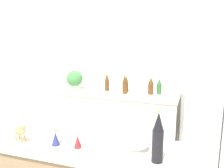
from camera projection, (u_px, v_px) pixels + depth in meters
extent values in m
cube|color=silver|center=(143.00, 67.00, 3.91)|extent=(8.00, 0.06, 2.55)
cube|color=white|center=(119.00, 122.00, 3.87)|extent=(1.75, 0.60, 0.89)
cube|color=silver|center=(119.00, 93.00, 3.77)|extent=(1.78, 0.63, 0.03)
cube|color=silver|center=(221.00, 105.00, 3.24)|extent=(0.88, 0.73, 1.75)
cube|color=black|center=(224.00, 114.00, 2.90)|extent=(0.01, 0.01, 1.68)
cylinder|color=#B2B5BA|center=(220.00, 107.00, 2.89)|extent=(0.02, 0.02, 0.97)
cube|color=beige|center=(69.00, 143.00, 1.87)|extent=(1.76, 0.52, 0.04)
cylinder|color=silver|center=(75.00, 87.00, 3.94)|extent=(0.14, 0.14, 0.08)
sphere|color=#478E4C|center=(75.00, 79.00, 3.91)|extent=(0.25, 0.25, 0.25)
cylinder|color=white|center=(89.00, 81.00, 3.88)|extent=(0.10, 0.10, 0.27)
cylinder|color=brown|center=(125.00, 88.00, 3.66)|extent=(0.07, 0.07, 0.18)
cone|color=brown|center=(125.00, 78.00, 3.63)|extent=(0.07, 0.07, 0.10)
cylinder|color=gold|center=(125.00, 75.00, 3.62)|extent=(0.02, 0.02, 0.01)
cylinder|color=brown|center=(151.00, 89.00, 3.62)|extent=(0.08, 0.08, 0.16)
cone|color=brown|center=(151.00, 80.00, 3.59)|extent=(0.08, 0.08, 0.09)
cylinder|color=gold|center=(151.00, 77.00, 3.58)|extent=(0.03, 0.03, 0.01)
cylinder|color=brown|center=(126.00, 87.00, 3.79)|extent=(0.07, 0.07, 0.15)
cone|color=brown|center=(126.00, 79.00, 3.76)|extent=(0.06, 0.06, 0.08)
cylinder|color=gold|center=(126.00, 76.00, 3.75)|extent=(0.02, 0.02, 0.01)
cylinder|color=#B2B7BC|center=(100.00, 84.00, 3.94)|extent=(0.08, 0.08, 0.18)
cone|color=#B2B7BC|center=(100.00, 75.00, 3.91)|extent=(0.07, 0.07, 0.10)
cylinder|color=gold|center=(100.00, 71.00, 3.90)|extent=(0.03, 0.03, 0.01)
cylinder|color=brown|center=(107.00, 85.00, 3.84)|extent=(0.07, 0.07, 0.17)
cone|color=brown|center=(107.00, 77.00, 3.81)|extent=(0.06, 0.06, 0.10)
cylinder|color=gold|center=(107.00, 74.00, 3.80)|extent=(0.02, 0.02, 0.01)
cylinder|color=#B2B7BC|center=(114.00, 86.00, 3.83)|extent=(0.08, 0.08, 0.15)
cone|color=#B2B7BC|center=(114.00, 79.00, 3.80)|extent=(0.08, 0.08, 0.08)
cylinder|color=gold|center=(114.00, 76.00, 3.79)|extent=(0.03, 0.03, 0.01)
cylinder|color=#2D6033|center=(159.00, 89.00, 3.63)|extent=(0.07, 0.07, 0.14)
cone|color=#2D6033|center=(159.00, 82.00, 3.60)|extent=(0.07, 0.07, 0.08)
cylinder|color=gold|center=(159.00, 79.00, 3.59)|extent=(0.03, 0.03, 0.01)
cylinder|color=black|center=(158.00, 146.00, 1.55)|extent=(0.07, 0.07, 0.21)
cone|color=black|center=(159.00, 121.00, 1.52)|extent=(0.07, 0.07, 0.12)
cylinder|color=gold|center=(159.00, 111.00, 1.50)|extent=(0.03, 0.03, 0.01)
cylinder|color=#B7BABF|center=(134.00, 146.00, 1.74)|extent=(0.19, 0.19, 0.04)
torus|color=#B7BABF|center=(134.00, 144.00, 1.73)|extent=(0.20, 0.20, 0.02)
ellipsoid|color=tan|center=(20.00, 132.00, 1.84)|extent=(0.11, 0.07, 0.05)
sphere|color=tan|center=(20.00, 129.00, 1.83)|extent=(0.04, 0.04, 0.04)
cylinder|color=tan|center=(24.00, 130.00, 1.81)|extent=(0.02, 0.02, 0.05)
sphere|color=tan|center=(24.00, 127.00, 1.80)|extent=(0.03, 0.03, 0.03)
cylinder|color=tan|center=(25.00, 138.00, 1.85)|extent=(0.01, 0.01, 0.05)
cylinder|color=tan|center=(21.00, 140.00, 1.82)|extent=(0.01, 0.01, 0.05)
cylinder|color=tan|center=(19.00, 137.00, 1.88)|extent=(0.01, 0.01, 0.05)
cylinder|color=tan|center=(16.00, 138.00, 1.86)|extent=(0.01, 0.01, 0.05)
cone|color=maroon|center=(78.00, 141.00, 1.75)|extent=(0.05, 0.05, 0.09)
sphere|color=tan|center=(77.00, 133.00, 1.74)|extent=(0.03, 0.03, 0.03)
cone|color=navy|center=(56.00, 139.00, 1.79)|extent=(0.06, 0.06, 0.10)
sphere|color=tan|center=(55.00, 130.00, 1.78)|extent=(0.04, 0.04, 0.04)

